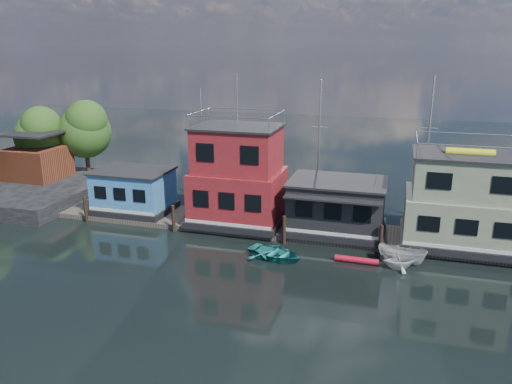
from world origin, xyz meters
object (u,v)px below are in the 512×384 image
(houseboat_green, at_px, (464,202))
(dinghy_white, at_px, (399,261))
(motorboat, at_px, (402,255))
(houseboat_blue, at_px, (134,191))
(houseboat_red, at_px, (238,177))
(red_kayak, at_px, (356,260))
(houseboat_dark, at_px, (337,206))
(dinghy_teal, at_px, (275,253))

(houseboat_green, xyz_separation_m, dinghy_white, (-4.18, -4.88, -2.97))
(motorboat, bearing_deg, houseboat_blue, 93.56)
(houseboat_green, distance_m, motorboat, 6.40)
(houseboat_blue, bearing_deg, houseboat_green, 0.00)
(houseboat_blue, distance_m, houseboat_red, 9.69)
(houseboat_blue, distance_m, red_kayak, 20.22)
(houseboat_red, height_order, houseboat_dark, houseboat_red)
(houseboat_green, bearing_deg, houseboat_blue, -180.00)
(houseboat_dark, xyz_separation_m, dinghy_white, (4.82, -4.86, -1.84))
(houseboat_blue, xyz_separation_m, motorboat, (22.49, -4.05, -1.56))
(houseboat_dark, bearing_deg, dinghy_teal, -121.66)
(houseboat_blue, bearing_deg, houseboat_red, 0.00)
(houseboat_dark, distance_m, dinghy_white, 7.09)
(houseboat_blue, height_order, houseboat_red, houseboat_red)
(houseboat_blue, bearing_deg, houseboat_dark, -0.06)
(red_kayak, height_order, motorboat, motorboat)
(houseboat_dark, relative_size, dinghy_white, 3.37)
(houseboat_blue, relative_size, houseboat_red, 0.54)
(houseboat_dark, xyz_separation_m, red_kayak, (2.05, -4.75, -2.20))
(houseboat_red, bearing_deg, motorboat, -17.33)
(dinghy_white, xyz_separation_m, motorboat, (0.17, 0.83, 0.07))
(dinghy_white, bearing_deg, red_kayak, 71.49)
(houseboat_dark, height_order, dinghy_white, houseboat_dark)
(houseboat_red, distance_m, houseboat_dark, 8.18)
(dinghy_teal, xyz_separation_m, motorboat, (8.45, 1.58, 0.23))
(houseboat_red, bearing_deg, dinghy_teal, -51.15)
(houseboat_green, relative_size, motorboat, 2.51)
(red_kayak, distance_m, dinghy_white, 2.79)
(houseboat_green, height_order, dinghy_white, houseboat_green)
(houseboat_blue, relative_size, motorboat, 1.91)
(houseboat_blue, height_order, houseboat_dark, houseboat_dark)
(red_kayak, bearing_deg, dinghy_white, -1.40)
(houseboat_dark, xyz_separation_m, houseboat_green, (9.00, 0.02, 1.13))
(red_kayak, bearing_deg, houseboat_red, 155.59)
(red_kayak, height_order, dinghy_white, dinghy_white)
(houseboat_red, bearing_deg, dinghy_white, -20.86)
(houseboat_dark, relative_size, motorboat, 2.21)
(houseboat_dark, bearing_deg, houseboat_red, 179.86)
(dinghy_teal, relative_size, dinghy_white, 1.83)
(houseboat_dark, relative_size, red_kayak, 2.50)
(houseboat_green, relative_size, dinghy_white, 3.83)
(houseboat_blue, height_order, motorboat, houseboat_blue)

